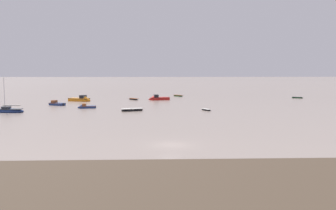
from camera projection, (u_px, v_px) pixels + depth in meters
name	position (u px, v px, depth m)	size (l,w,h in m)	color
ground_plane	(171.00, 145.00, 42.19)	(800.00, 800.00, 0.00)	gray
motorboat_moored_1	(55.00, 104.00, 89.36)	(4.93, 3.85, 1.81)	navy
motorboat_moored_2	(157.00, 99.00, 104.73)	(6.37, 3.15, 2.32)	red
rowboat_moored_0	(206.00, 110.00, 77.88)	(2.27, 3.12, 0.47)	black
rowboat_moored_2	(133.00, 99.00, 105.56)	(3.37, 3.70, 0.59)	black
rowboat_moored_3	(132.00, 110.00, 76.93)	(5.00, 3.04, 0.75)	black
motorboat_moored_3	(82.00, 100.00, 100.58)	(7.00, 4.72, 2.52)	orange
rowboat_moored_4	(297.00, 98.00, 111.31)	(3.40, 2.57, 0.52)	#23602D
sailboat_moored_1	(8.00, 111.00, 74.28)	(6.88, 2.79, 7.50)	navy
motorboat_moored_6	(85.00, 107.00, 82.39)	(4.24, 1.88, 1.56)	navy
rowboat_moored_5	(178.00, 96.00, 119.02)	(3.59, 4.01, 0.64)	#23602D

